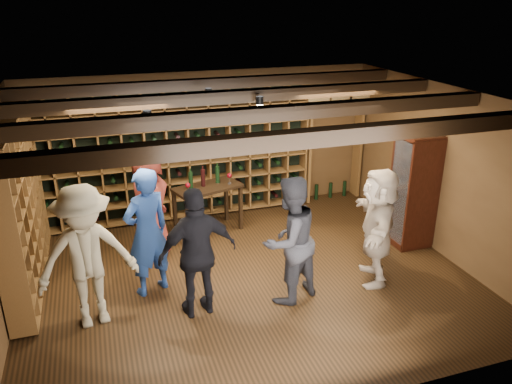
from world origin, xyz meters
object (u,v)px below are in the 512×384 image
object	(u,v)px
guest_woman_black	(198,253)
display_cabinet	(413,193)
man_blue_shirt	(147,232)
guest_beige	(377,226)
tasting_table	(207,191)
guest_khaki	(87,257)
guest_red_floral	(149,203)
man_grey_suit	(289,240)

from	to	relation	value
guest_woman_black	display_cabinet	bearing A→B (deg)	-174.36
man_blue_shirt	guest_beige	size ratio (longest dim) A/B	1.06
display_cabinet	tasting_table	distance (m)	3.22
display_cabinet	tasting_table	xyz separation A→B (m)	(-2.91, 1.38, -0.13)
man_blue_shirt	guest_beige	world-z (taller)	man_blue_shirt
man_blue_shirt	guest_woman_black	distance (m)	0.85
man_blue_shirt	guest_khaki	xyz separation A→B (m)	(-0.74, -0.48, 0.02)
display_cabinet	guest_red_floral	bearing A→B (deg)	167.54
display_cabinet	guest_beige	world-z (taller)	display_cabinet
display_cabinet	guest_woman_black	distance (m)	3.60
man_blue_shirt	guest_red_floral	xyz separation A→B (m)	(0.14, 0.97, 0.00)
guest_woman_black	guest_beige	distance (m)	2.44
man_blue_shirt	guest_red_floral	world-z (taller)	guest_red_floral
guest_beige	man_grey_suit	bearing A→B (deg)	-62.68
guest_woman_black	tasting_table	distance (m)	2.26
guest_khaki	tasting_table	world-z (taller)	guest_khaki
guest_red_floral	display_cabinet	bearing A→B (deg)	-81.85
display_cabinet	tasting_table	world-z (taller)	display_cabinet
man_grey_suit	guest_khaki	distance (m)	2.41
guest_woman_black	guest_beige	bearing A→B (deg)	173.47
guest_red_floral	guest_beige	bearing A→B (deg)	-99.50
guest_beige	tasting_table	bearing A→B (deg)	-115.36
display_cabinet	man_blue_shirt	distance (m)	4.03
guest_red_floral	guest_woman_black	bearing A→B (deg)	-146.72
guest_red_floral	guest_khaki	xyz separation A→B (m)	(-0.88, -1.45, 0.02)
guest_woman_black	guest_khaki	world-z (taller)	guest_khaki
guest_red_floral	guest_beige	world-z (taller)	guest_red_floral
display_cabinet	man_blue_shirt	xyz separation A→B (m)	(-4.03, -0.11, 0.00)
display_cabinet	guest_red_floral	world-z (taller)	display_cabinet
guest_khaki	tasting_table	xyz separation A→B (m)	(1.86, 1.97, -0.16)
guest_woman_black	tasting_table	bearing A→B (deg)	-112.69
guest_red_floral	guest_beige	size ratio (longest dim) A/B	1.07
man_grey_suit	guest_woman_black	distance (m)	1.15
guest_beige	display_cabinet	bearing A→B (deg)	149.76
guest_khaki	guest_beige	size ratio (longest dim) A/B	1.09
tasting_table	man_grey_suit	bearing A→B (deg)	-93.65
man_grey_suit	guest_woman_black	bearing A→B (deg)	-24.77
guest_red_floral	guest_khaki	world-z (taller)	guest_khaki
guest_khaki	guest_red_floral	bearing A→B (deg)	49.53
display_cabinet	man_grey_suit	xyz separation A→B (m)	(-2.37, -0.84, -0.02)
guest_woman_black	guest_khaki	distance (m)	1.27
display_cabinet	guest_red_floral	xyz separation A→B (m)	(-3.89, 0.86, 0.01)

